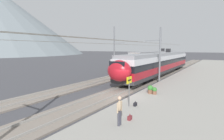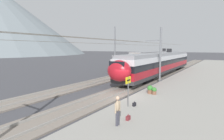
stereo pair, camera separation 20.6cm
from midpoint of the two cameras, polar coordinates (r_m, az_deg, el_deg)
The scene contains 14 objects.
ground_plane at distance 16.88m, azimuth 3.81°, elevation -8.83°, with size 400.00×400.00×0.00m, color #424247.
platform_slab at distance 15.15m, azimuth 20.24°, elevation -10.52°, with size 120.00×7.89×0.31m, color gray.
track_near at distance 17.52m, azimuth 0.06°, elevation -7.98°, with size 120.00×3.00×0.28m.
track_far at distance 20.88m, azimuth -12.43°, elevation -5.68°, with size 120.00×3.00×0.28m.
train_near_platform at distance 30.92m, azimuth 15.82°, elevation 2.39°, with size 29.04×2.99×4.27m.
train_far_track at distance 46.22m, azimuth 14.88°, elevation 3.90°, with size 29.88×2.88×4.27m.
catenary_mast_mid at distance 24.11m, azimuth 15.36°, elevation 5.00°, with size 42.65×2.26×7.33m.
catenary_mast_far_side at distance 31.05m, azimuth 1.36°, elevation 6.47°, with size 42.65×2.23×8.36m.
platform_sign at distance 12.99m, azimuth 5.75°, elevation -4.81°, with size 0.70×0.08×2.24m.
passenger_walking at distance 10.00m, azimuth 2.44°, elevation -12.62°, with size 0.53×0.22×1.69m.
handbag_beside_passenger at distance 11.04m, azimuth 5.82°, elevation -15.23°, with size 0.32×0.18×0.38m.
handbag_near_sign at distance 13.52m, azimuth 7.71°, elevation -11.00°, with size 0.32×0.18×0.38m.
potted_plant_platform_edge at distance 17.25m, azimuth 12.61°, elevation -6.05°, with size 0.54×0.54×0.80m.
potted_plant_by_shelter at distance 17.05m, azimuth 13.92°, elevation -6.52°, with size 0.44×0.44×0.67m.
Camera 2 is at (-14.08, -8.08, 4.63)m, focal length 28.11 mm.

